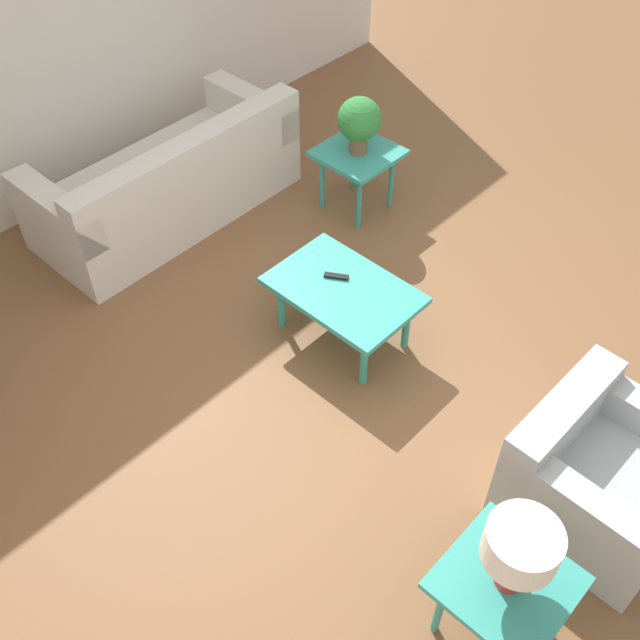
% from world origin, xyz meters
% --- Properties ---
extents(ground_plane, '(14.00, 14.00, 0.00)m').
position_xyz_m(ground_plane, '(0.00, 0.00, 0.00)').
color(ground_plane, brown).
extents(wall_right, '(0.12, 7.20, 2.70)m').
position_xyz_m(wall_right, '(3.06, 0.00, 1.35)').
color(wall_right, silver).
rests_on(wall_right, ground_plane).
extents(sofa, '(0.94, 2.09, 0.82)m').
position_xyz_m(sofa, '(2.18, -0.23, 0.30)').
color(sofa, silver).
rests_on(sofa, ground_plane).
extents(armchair, '(0.88, 0.91, 0.68)m').
position_xyz_m(armchair, '(-1.56, -0.16, 0.28)').
color(armchair, '#A8ADB2').
rests_on(armchair, ground_plane).
extents(coffee_table, '(0.95, 0.64, 0.45)m').
position_xyz_m(coffee_table, '(0.30, -0.17, 0.40)').
color(coffee_table, teal).
rests_on(coffee_table, ground_plane).
extents(side_table_plant, '(0.57, 0.57, 0.52)m').
position_xyz_m(side_table_plant, '(1.19, -1.32, 0.45)').
color(side_table_plant, teal).
rests_on(side_table_plant, ground_plane).
extents(side_table_lamp, '(0.57, 0.57, 0.52)m').
position_xyz_m(side_table_lamp, '(-1.57, 0.81, 0.45)').
color(side_table_lamp, teal).
rests_on(side_table_lamp, ground_plane).
extents(potted_plant, '(0.33, 0.33, 0.45)m').
position_xyz_m(potted_plant, '(1.19, -1.32, 0.79)').
color(potted_plant, brown).
rests_on(potted_plant, side_table_plant).
extents(table_lamp, '(0.33, 0.33, 0.43)m').
position_xyz_m(table_lamp, '(-1.57, 0.81, 0.83)').
color(table_lamp, red).
rests_on(table_lamp, side_table_lamp).
extents(remote_control, '(0.16, 0.12, 0.02)m').
position_xyz_m(remote_control, '(0.41, -0.21, 0.46)').
color(remote_control, black).
rests_on(remote_control, coffee_table).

